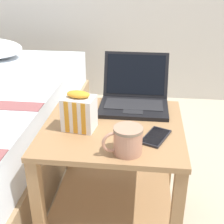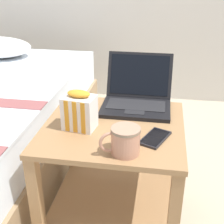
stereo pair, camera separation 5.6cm
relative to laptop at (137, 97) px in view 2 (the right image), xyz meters
The scene contains 6 objects.
ground_plane 0.62m from the laptop, 110.03° to the right, with size 8.00×8.00×0.00m, color tan.
bedside_table 0.33m from the laptop, 110.03° to the right, with size 0.58×0.57×0.53m.
laptop is the anchor object (origin of this frame).
mug_front_left 0.42m from the laptop, 90.68° to the right, with size 0.14×0.11×0.10m.
snack_bag 0.33m from the laptop, 129.05° to the right, with size 0.14×0.11×0.16m.
cell_phone 0.32m from the laptop, 71.73° to the right, with size 0.13×0.16×0.01m.
Camera 2 is at (0.18, -1.14, 1.14)m, focal length 50.00 mm.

